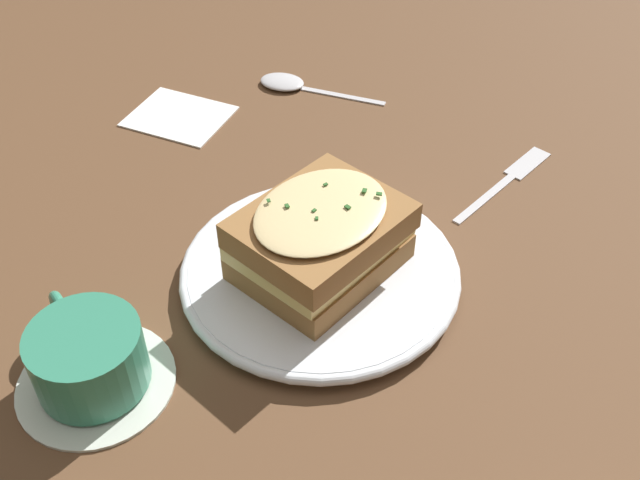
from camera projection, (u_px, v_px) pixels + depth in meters
ground_plane at (319, 269)px, 0.72m from camera, size 2.40×2.40×0.00m
dinner_plate at (320, 272)px, 0.70m from camera, size 0.26×0.26×0.02m
sandwich at (320, 238)px, 0.67m from camera, size 0.14×0.16×0.08m
teacup_with_saucer at (89, 360)px, 0.60m from camera, size 0.14×0.13×0.06m
fork at (512, 175)px, 0.82m from camera, size 0.04×0.17×0.00m
spoon at (289, 83)px, 0.96m from camera, size 0.17×0.06×0.01m
napkin at (179, 116)px, 0.91m from camera, size 0.13×0.11×0.00m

